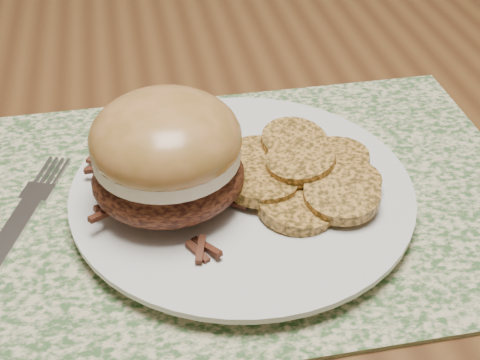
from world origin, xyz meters
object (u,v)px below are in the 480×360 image
Objects in this scene: dining_table at (395,174)px; pork_sandwich at (167,155)px; dinner_plate at (242,194)px; fork at (11,235)px.

dining_table is 10.83× the size of pork_sandwich.
dining_table is 5.77× the size of dinner_plate.
pork_sandwich is 0.14m from fork.
pork_sandwich is (-0.25, -0.12, 0.14)m from dining_table.
fork is at bearing -161.84° from dining_table.
pork_sandwich is at bearing -174.30° from dinner_plate.
dining_table is at bearing 13.41° from pork_sandwich.
dinner_plate is at bearing -149.03° from dining_table.
dinner_plate is 0.18m from fork.
dining_table is 0.40m from fork.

